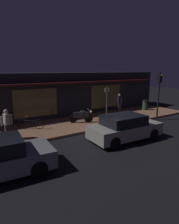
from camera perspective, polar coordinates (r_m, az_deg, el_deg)
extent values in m
plane|color=black|center=(12.26, 7.42, -6.17)|extent=(60.00, 60.00, 0.00)
cube|color=#8C6047|center=(14.53, -0.33, -2.82)|extent=(18.00, 4.00, 0.15)
cube|color=black|center=(17.10, -6.61, 5.27)|extent=(18.00, 2.80, 3.60)
cube|color=brown|center=(14.63, -15.25, 2.56)|extent=(3.20, 0.04, 2.00)
cube|color=brown|center=(17.67, 4.85, 4.54)|extent=(3.20, 0.04, 2.00)
cube|color=#591919|center=(15.56, -3.91, 8.52)|extent=(16.20, 0.50, 0.12)
cylinder|color=black|center=(13.90, -4.80, -1.97)|extent=(0.59, 0.38, 0.60)
cylinder|color=black|center=(13.97, -0.29, -1.84)|extent=(0.59, 0.38, 0.60)
cube|color=black|center=(13.86, -2.55, -0.78)|extent=(1.11, 0.75, 0.36)
ellipsoid|color=black|center=(13.83, -1.94, 0.04)|extent=(0.50, 0.41, 0.20)
sphere|color=#F9EDB7|center=(13.88, 0.41, 0.10)|extent=(0.18, 0.18, 0.18)
cylinder|color=gray|center=(13.83, -0.41, 0.77)|extent=(0.27, 0.50, 0.03)
torus|color=black|center=(13.10, -18.69, -3.33)|extent=(0.57, 0.40, 0.66)
torus|color=black|center=(12.80, -14.45, -3.42)|extent=(0.57, 0.40, 0.66)
cube|color=black|center=(12.88, -16.65, -2.43)|extent=(0.77, 0.54, 0.06)
cube|color=brown|center=(12.90, -17.78, -1.25)|extent=(0.21, 0.18, 0.06)
cylinder|color=black|center=(12.68, -14.94, -0.93)|extent=(0.26, 0.36, 0.02)
cube|color=#28232D|center=(11.40, -22.67, -5.42)|extent=(0.25, 0.31, 0.85)
cube|color=#B2AD9E|center=(11.22, -22.97, -1.93)|extent=(0.28, 0.41, 0.58)
sphere|color=tan|center=(11.13, -23.15, 0.17)|extent=(0.22, 0.22, 0.22)
cylinder|color=#B2AD9E|center=(11.32, -21.72, -2.06)|extent=(0.10, 0.10, 0.52)
cylinder|color=#B2AD9E|center=(11.15, -24.18, -2.49)|extent=(0.10, 0.10, 0.52)
cube|color=#28232D|center=(17.26, 8.54, 1.15)|extent=(0.30, 0.23, 0.85)
cube|color=black|center=(17.14, 8.61, 3.50)|extent=(0.40, 0.25, 0.58)
sphere|color=tan|center=(17.08, 8.66, 4.89)|extent=(0.22, 0.22, 0.22)
cylinder|color=black|center=(16.97, 9.25, 3.16)|extent=(0.10, 0.10, 0.52)
cylinder|color=black|center=(17.32, 7.97, 3.38)|extent=(0.10, 0.10, 0.52)
cylinder|color=#47474C|center=(15.50, 5.02, 2.91)|extent=(0.09, 0.09, 2.40)
cube|color=beige|center=(15.38, 5.08, 6.40)|extent=(0.44, 0.03, 0.30)
cylinder|color=#2D4C33|center=(19.05, 15.75, 1.87)|extent=(0.44, 0.44, 0.85)
cylinder|color=black|center=(18.97, 15.83, 3.25)|extent=(0.48, 0.48, 0.08)
cylinder|color=black|center=(15.78, 19.34, 4.08)|extent=(0.12, 0.12, 3.60)
cube|color=black|center=(15.66, 19.71, 9.34)|extent=(0.24, 0.24, 0.70)
sphere|color=orange|center=(15.57, 20.15, 10.03)|extent=(0.16, 0.16, 0.16)
cylinder|color=black|center=(9.02, -17.05, -11.35)|extent=(0.66, 0.27, 0.64)
cylinder|color=black|center=(7.63, -14.46, -15.67)|extent=(0.66, 0.27, 0.64)
cylinder|color=black|center=(12.62, 12.60, -4.30)|extent=(0.65, 0.25, 0.64)
cylinder|color=black|center=(11.59, 17.89, -6.09)|extent=(0.65, 0.25, 0.64)
cylinder|color=black|center=(11.01, 2.21, -6.45)|extent=(0.65, 0.25, 0.64)
cylinder|color=black|center=(9.82, 7.21, -8.91)|extent=(0.65, 0.25, 0.64)
cube|color=#9E998E|center=(11.13, 10.30, -5.20)|extent=(4.18, 1.96, 0.68)
cube|color=black|center=(10.88, 9.81, -2.57)|extent=(2.28, 1.71, 0.64)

